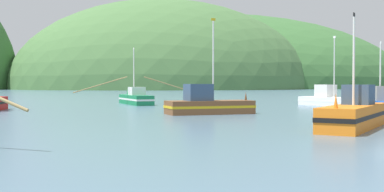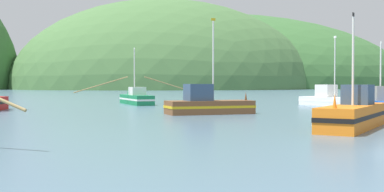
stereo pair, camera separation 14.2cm
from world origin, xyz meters
name	(u,v)px [view 1 (the left image)]	position (x,y,z in m)	size (l,w,h in m)	color
hill_far_center	(216,88)	(62.00, 257.18, 0.00)	(219.50, 175.60, 82.19)	#386633
hill_mid_right	(164,89)	(23.14, 204.15, 0.00)	(136.22, 108.98, 79.82)	#47703D
hill_far_left	(238,88)	(73.43, 250.86, 0.00)	(87.73, 70.18, 50.35)	#386633
fishing_boat_white	(328,99)	(14.30, 33.57, 0.71)	(3.99, 8.02, 7.42)	white
fishing_boat_brown	(208,104)	(-1.72, 22.94, 0.76)	(7.14, 3.29, 7.57)	brown
fishing_boat_green	(136,98)	(-5.53, 41.95, 0.69)	(14.08, 8.69, 6.60)	#197A47
fishing_boat_orange	(355,114)	(3.13, 9.54, 0.77)	(7.45, 7.85, 6.17)	orange
fishing_boat_blue	(383,105)	(11.98, 20.30, 0.72)	(5.01, 8.85, 5.83)	#19479E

